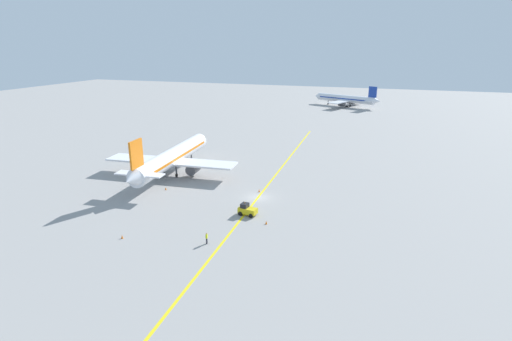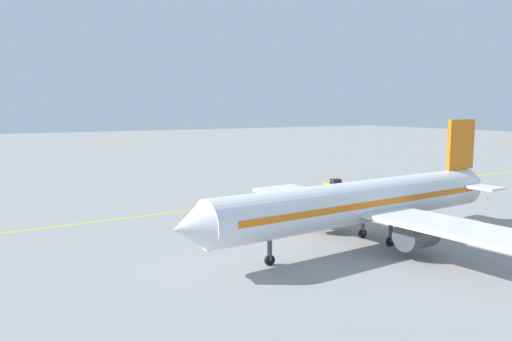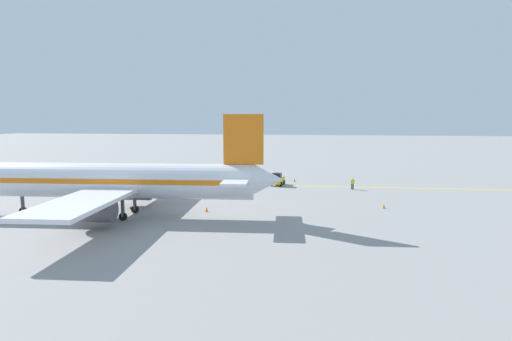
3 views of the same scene
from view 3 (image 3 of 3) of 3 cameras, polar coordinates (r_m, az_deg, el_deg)
name	(u,v)px [view 3 (image 3 of 3)]	position (r m, az deg, el deg)	size (l,w,h in m)	color
ground_plane	(226,185)	(61.98, -4.35, -2.05)	(400.00, 400.00, 0.00)	gray
apron_yellow_centreline	(226,185)	(61.98, -4.35, -2.04)	(0.40, 120.00, 0.01)	yellow
airplane_at_gate	(113,181)	(43.79, -19.71, -1.47)	(28.31, 35.54, 10.60)	white
baggage_tug_white	(278,179)	(61.32, 3.11, -1.28)	(3.18, 2.10, 2.11)	gold
ground_crew_worker	(353,183)	(59.29, 13.63, -1.77)	(0.28, 0.57, 1.68)	#23232D
traffic_cone_near_nose	(207,209)	(44.38, -7.07, -5.49)	(0.32, 0.32, 0.55)	orange
traffic_cone_mid_apron	(384,206)	(47.80, 17.79, -4.86)	(0.32, 0.32, 0.55)	orange
traffic_cone_by_wingtip	(208,183)	(61.94, -6.90, -1.83)	(0.32, 0.32, 0.55)	orange
traffic_cone_far_edge	(294,180)	(65.16, 5.50, -1.35)	(0.32, 0.32, 0.55)	orange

